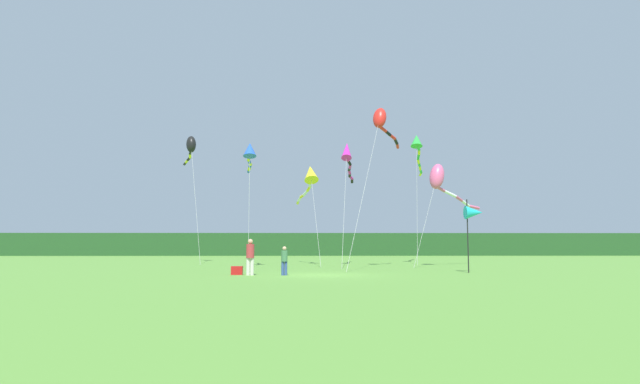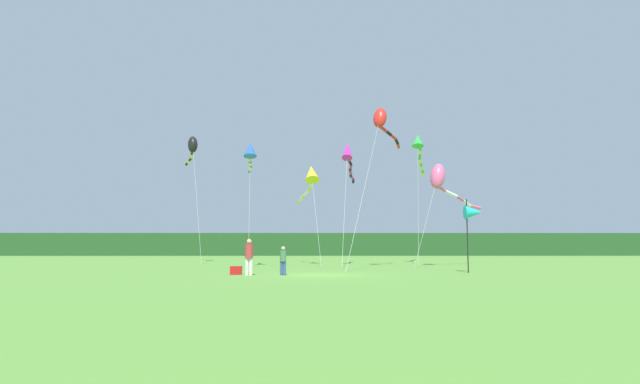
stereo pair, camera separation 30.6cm
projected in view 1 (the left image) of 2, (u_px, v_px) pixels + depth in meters
The scene contains 13 objects.
ground_plane at pixel (322, 275), 25.14m from camera, with size 120.00×120.00×0.00m, color #5B9338.
distant_treeline at pixel (314, 244), 70.05m from camera, with size 108.00×3.48×2.93m, color #234C23.
person_adult at pixel (250, 255), 24.94m from camera, with size 0.37×0.37×1.70m.
person_child at pixel (284, 259), 24.98m from camera, with size 0.30×0.30×1.35m.
cooler_box at pixel (237, 270), 25.38m from camera, with size 0.54×0.38×0.41m, color red.
banner_flag_pole at pixel (474, 213), 27.41m from camera, with size 0.90×0.70×3.76m.
kite_yellow at pixel (310, 176), 38.19m from camera, with size 1.81×9.05×7.30m.
kite_black at pixel (191, 146), 42.79m from camera, with size 3.04×6.85×10.24m.
kite_blue at pixel (250, 152), 34.59m from camera, with size 1.06×5.49×8.09m.
kite_red at pixel (381, 121), 33.71m from camera, with size 4.27×8.17×10.15m.
kite_green at pixel (417, 147), 41.18m from camera, with size 2.34×9.29×9.87m.
kite_rainbow at pixel (440, 179), 35.57m from camera, with size 5.97×5.59×6.93m.
kite_magenta at pixel (347, 155), 37.07m from camera, with size 1.50×9.54×8.65m.
Camera 1 is at (-0.61, -25.39, 1.44)m, focal length 29.89 mm.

